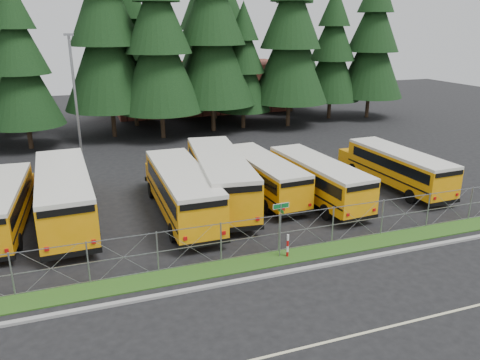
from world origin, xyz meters
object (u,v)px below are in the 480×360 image
Objects in this scene: bus_4 at (219,179)px; bus_east at (395,169)px; bus_6 at (315,180)px; bus_3 at (181,192)px; striped_bollard at (288,246)px; bus_1 at (64,196)px; bus_5 at (262,177)px; light_standard at (75,97)px; bus_0 at (2,207)px; street_sign at (281,219)px.

bus_4 is 1.20× the size of bus_east.
bus_6 is 1.02× the size of bus_east.
bus_3 is 7.80m from striped_bollard.
bus_1 is 1.06× the size of bus_3.
bus_5 is at bearing 10.76° from bus_4.
bus_4 reaches higher than bus_1.
light_standard reaches higher than bus_5.
bus_east is 13.33m from striped_bollard.
street_sign is at bearing -28.81° from bus_0.
light_standard is (-13.80, 13.00, 4.15)m from bus_6.
bus_5 is 8.66m from striped_bollard.
bus_4 is at bearing 171.86° from bus_east.
bus_5 is (12.09, 0.31, -0.25)m from bus_1.
street_sign is (-11.71, -6.82, 0.70)m from bus_east.
bus_6 is 6.43m from bus_east.
bus_0 is at bearing 148.43° from street_sign.
bus_4 reaches higher than bus_5.
bus_4 is at bearing 160.25° from bus_6.
bus_6 is at bearing -8.75° from bus_4.
bus_5 is 8.40× the size of striped_bollard.
bus_6 is at bearing -35.77° from bus_5.
bus_3 is at bearing 173.98° from bus_6.
bus_east is at bearing 31.47° from striped_bollard.
bus_1 is (3.21, 0.01, 0.23)m from bus_0.
bus_3 is (6.38, -1.26, -0.09)m from bus_1.
street_sign is at bearing -109.54° from bus_5.
bus_4 is 6.11m from bus_6.
bus_3 reaches higher than bus_6.
light_standard reaches higher than striped_bollard.
bus_1 is 12.94m from striped_bollard.
bus_0 is 3.65× the size of street_sign.
bus_5 is 0.99× the size of bus_east.
light_standard is (-8.86, 19.54, 4.90)m from striped_bollard.
street_sign is at bearing -79.01° from bus_4.
bus_4 is 1.20× the size of light_standard.
light_standard is (-8.51, 19.41, 3.47)m from street_sign.
bus_1 is at bearing 178.00° from bus_5.
striped_bollard is at bearing -107.05° from bus_5.
bus_0 is 0.91× the size of bus_3.
bus_5 reaches higher than striped_bollard.
bus_6 is (15.00, -1.53, -0.22)m from bus_1.
bus_east is (15.03, 0.13, -0.15)m from bus_3.
bus_6 is at bearing -8.14° from bus_1.
striped_bollard is (-2.03, -8.38, -0.72)m from bus_5.
bus_0 reaches higher than striped_bollard.
bus_3 reaches higher than bus_0.
bus_0 is 9.68m from bus_3.
street_sign is at bearing -63.47° from bus_3.
bus_5 is 0.99× the size of light_standard.
striped_bollard is (10.06, -8.08, -0.97)m from bus_1.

